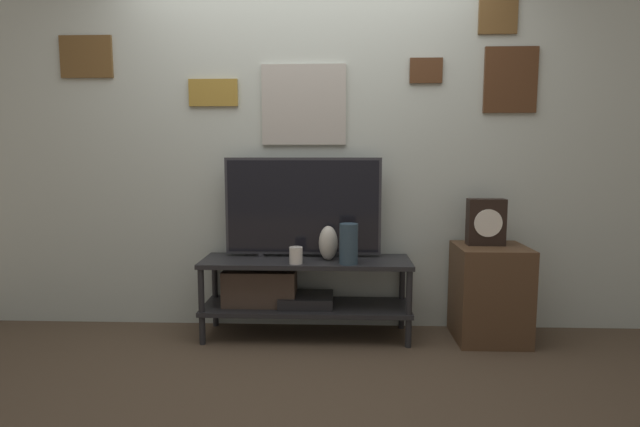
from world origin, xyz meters
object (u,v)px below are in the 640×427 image
object	(u,v)px
candle_jar	(296,255)
vase_tall_ceramic	(349,244)
vase_urn_stoneware	(328,243)
television	(303,206)
mantel_clock	(486,222)

from	to	relation	value
candle_jar	vase_tall_ceramic	bearing A→B (deg)	0.82
vase_tall_ceramic	vase_urn_stoneware	bearing A→B (deg)	139.76
television	vase_urn_stoneware	bearing A→B (deg)	-31.36
television	vase_tall_ceramic	bearing A→B (deg)	-35.45
vase_urn_stoneware	mantel_clock	distance (m)	1.05
television	vase_tall_ceramic	distance (m)	0.44
candle_jar	television	bearing A→B (deg)	82.26
candle_jar	mantel_clock	size ratio (longest dim) A/B	0.35
vase_urn_stoneware	vase_tall_ceramic	size ratio (longest dim) A/B	0.88
television	mantel_clock	distance (m)	1.22
television	candle_jar	world-z (taller)	television
vase_tall_ceramic	mantel_clock	world-z (taller)	mantel_clock
television	vase_urn_stoneware	size ratio (longest dim) A/B	4.61
vase_tall_ceramic	mantel_clock	xyz separation A→B (m)	(0.91, 0.16, 0.12)
vase_urn_stoneware	candle_jar	world-z (taller)	vase_urn_stoneware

